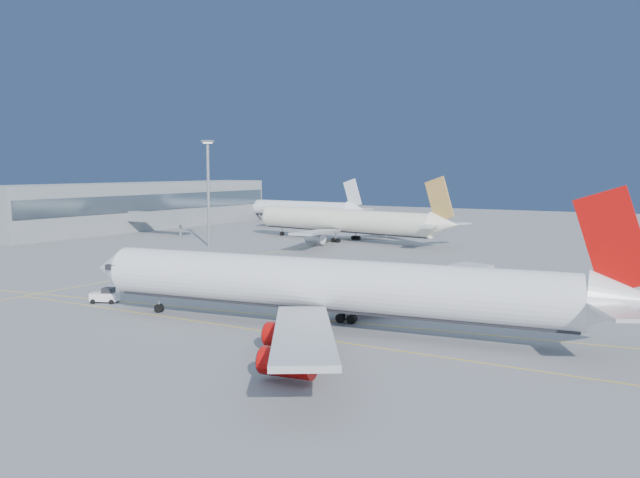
% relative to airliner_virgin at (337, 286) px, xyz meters
% --- Properties ---
extents(ground, '(500.00, 500.00, 0.00)m').
position_rel_airliner_virgin_xyz_m(ground, '(-13.36, 9.12, -5.47)').
color(ground, slate).
rests_on(ground, ground).
extents(terminal, '(18.40, 110.00, 15.00)m').
position_rel_airliner_virgin_xyz_m(terminal, '(-128.29, 94.12, 2.04)').
color(terminal, gray).
rests_on(terminal, ground).
extents(jet_bridge, '(23.60, 3.60, 6.90)m').
position_rel_airliner_virgin_xyz_m(jet_bridge, '(-106.47, 81.12, -0.29)').
color(jet_bridge, gray).
rests_on(jet_bridge, ground).
extents(taxiway_lines, '(118.86, 140.00, 0.02)m').
position_rel_airliner_virgin_xyz_m(taxiway_lines, '(-28.08, 15.46, -5.46)').
color(taxiway_lines, yellow).
rests_on(taxiway_lines, ground).
extents(airliner_virgin, '(73.48, 65.56, 18.13)m').
position_rel_airliner_virgin_xyz_m(airliner_virgin, '(0.00, 0.00, 0.00)').
color(airliner_virgin, white).
rests_on(airliner_virgin, ground).
extents(airliner_etihad, '(68.31, 62.44, 17.87)m').
position_rel_airliner_virgin_xyz_m(airliner_etihad, '(-50.69, 93.74, -0.03)').
color(airliner_etihad, white).
rests_on(airliner_etihad, ground).
extents(airliner_third, '(60.31, 55.42, 16.17)m').
position_rel_airliner_virgin_xyz_m(airliner_third, '(-100.92, 144.85, -0.57)').
color(airliner_third, white).
rests_on(airliner_third, ground).
extents(pushback_tug, '(4.47, 3.78, 2.25)m').
position_rel_airliner_virgin_xyz_m(pushback_tug, '(-38.22, -2.11, -4.42)').
color(pushback_tug, white).
rests_on(pushback_tug, ground).
extents(light_mast, '(2.31, 2.31, 26.76)m').
position_rel_airliner_virgin_xyz_m(light_mast, '(-74.78, 64.78, 10.33)').
color(light_mast, gray).
rests_on(light_mast, ground).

